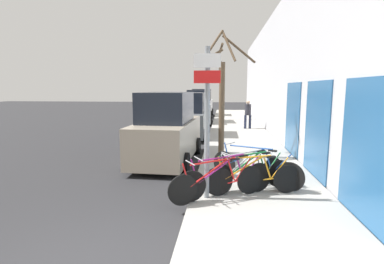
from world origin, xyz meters
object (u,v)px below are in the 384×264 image
at_px(bicycle_0, 218,182).
at_px(street_tree, 222,97).
at_px(bicycle_2, 253,178).
at_px(bicycle_5, 255,167).
at_px(parked_car_1, 189,117).
at_px(parked_car_3, 202,104).
at_px(traffic_light, 220,82).
at_px(bicycle_4, 248,172).
at_px(parked_car_2, 199,108).
at_px(bicycle_3, 251,175).
at_px(pedestrian_near, 248,112).
at_px(parked_car_0, 167,131).
at_px(bicycle_1, 226,179).
at_px(signpost, 207,118).

bearing_deg(bicycle_0, street_tree, -31.05).
bearing_deg(bicycle_2, bicycle_0, 104.76).
xyz_separation_m(bicycle_5, parked_car_1, (-2.59, 8.07, 0.48)).
bearing_deg(bicycle_0, parked_car_3, -25.40).
distance_m(street_tree, traffic_light, 12.84).
xyz_separation_m(parked_car_3, traffic_light, (1.64, -3.77, 1.93)).
relative_size(parked_car_1, street_tree, 1.07).
relative_size(bicycle_0, bicycle_4, 1.08).
height_order(bicycle_5, parked_car_2, parked_car_2).
xyz_separation_m(bicycle_5, parked_car_3, (-2.72, 19.42, 0.54)).
bearing_deg(parked_car_3, bicycle_3, -82.61).
bearing_deg(pedestrian_near, bicycle_0, -109.11).
relative_size(street_tree, traffic_light, 0.96).
relative_size(bicycle_4, bicycle_5, 0.88).
bearing_deg(bicycle_2, bicycle_3, -1.60).
height_order(bicycle_2, parked_car_0, parked_car_0).
bearing_deg(street_tree, parked_car_3, 96.40).
relative_size(bicycle_1, pedestrian_near, 1.27).
xyz_separation_m(parked_car_3, street_tree, (1.86, -16.58, 1.13)).
bearing_deg(bicycle_4, bicycle_1, 108.80).
xyz_separation_m(parked_car_1, traffic_light, (1.51, 7.58, 2.00)).
bearing_deg(parked_car_1, pedestrian_near, 36.34).
bearing_deg(bicycle_5, bicycle_1, -179.79).
relative_size(parked_car_0, traffic_light, 1.00).
distance_m(parked_car_2, parked_car_3, 5.29).
distance_m(bicycle_0, bicycle_5, 1.54).
xyz_separation_m(bicycle_1, parked_car_0, (-2.00, 3.63, 0.53)).
distance_m(bicycle_5, pedestrian_near, 10.52).
height_order(bicycle_0, pedestrian_near, pedestrian_near).
bearing_deg(signpost, parked_car_0, 112.75).
relative_size(bicycle_3, pedestrian_near, 1.24).
relative_size(bicycle_1, bicycle_5, 0.99).
xyz_separation_m(bicycle_0, bicycle_1, (0.18, 0.19, 0.01)).
xyz_separation_m(signpost, bicycle_0, (0.25, -0.08, -1.39)).
xyz_separation_m(bicycle_3, parked_car_3, (-2.56, 20.05, 0.56)).
height_order(bicycle_1, pedestrian_near, pedestrian_near).
bearing_deg(bicycle_0, bicycle_3, -81.44).
relative_size(signpost, bicycle_2, 1.46).
xyz_separation_m(parked_car_2, traffic_light, (1.51, 1.52, 1.94)).
relative_size(bicycle_5, street_tree, 0.49).
bearing_deg(traffic_light, bicycle_5, -86.05).
distance_m(bicycle_1, bicycle_4, 0.87).
bearing_deg(parked_car_0, bicycle_1, -58.41).
distance_m(bicycle_3, parked_car_3, 20.23).
xyz_separation_m(bicycle_2, pedestrian_near, (0.77, 11.33, 0.57)).
bearing_deg(parked_car_3, bicycle_0, -84.87).
relative_size(parked_car_1, parked_car_3, 1.07).
height_order(parked_car_1, street_tree, street_tree).
distance_m(bicycle_1, parked_car_0, 4.18).
distance_m(signpost, traffic_light, 16.85).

